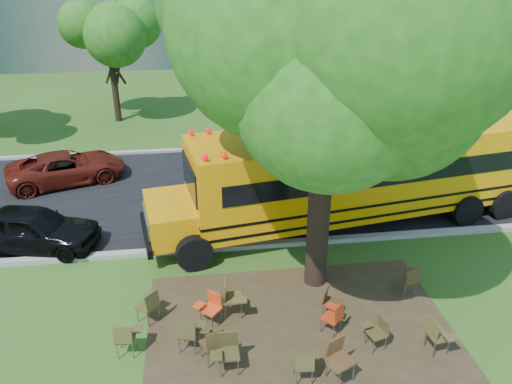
{
  "coord_description": "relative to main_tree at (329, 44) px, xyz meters",
  "views": [
    {
      "loc": [
        -1.17,
        -9.47,
        7.93
      ],
      "look_at": [
        0.47,
        3.11,
        1.77
      ],
      "focal_mm": 35.0,
      "sensor_mm": 36.0,
      "label": 1
    }
  ],
  "objects": [
    {
      "name": "ground",
      "position": [
        -1.77,
        -1.1,
        -6.13
      ],
      "size": [
        160.0,
        160.0,
        0.0
      ],
      "primitive_type": "plane",
      "color": "#294A17",
      "rests_on": "ground"
    },
    {
      "name": "dirt_patch",
      "position": [
        -0.77,
        -1.6,
        -6.11
      ],
      "size": [
        7.0,
        4.5,
        0.03
      ],
      "primitive_type": "cube",
      "color": "#382819",
      "rests_on": "ground"
    },
    {
      "name": "asphalt_road",
      "position": [
        -1.77,
        5.9,
        -6.11
      ],
      "size": [
        80.0,
        8.0,
        0.04
      ],
      "primitive_type": "cube",
      "color": "black",
      "rests_on": "ground"
    },
    {
      "name": "kerb_near",
      "position": [
        -1.77,
        1.9,
        -6.06
      ],
      "size": [
        80.0,
        0.25,
        0.14
      ],
      "primitive_type": "cube",
      "color": "gray",
      "rests_on": "ground"
    },
    {
      "name": "kerb_far",
      "position": [
        -1.77,
        10.0,
        -6.06
      ],
      "size": [
        80.0,
        0.25,
        0.14
      ],
      "primitive_type": "cube",
      "color": "gray",
      "rests_on": "ground"
    },
    {
      "name": "bg_tree_2",
      "position": [
        -6.77,
        14.9,
        -1.92
      ],
      "size": [
        4.8,
        4.8,
        6.62
      ],
      "color": "black",
      "rests_on": "ground"
    },
    {
      "name": "bg_tree_3",
      "position": [
        6.23,
        12.9,
        -1.1
      ],
      "size": [
        5.6,
        5.6,
        7.84
      ],
      "color": "black",
      "rests_on": "ground"
    },
    {
      "name": "main_tree",
      "position": [
        0.0,
        0.0,
        0.0
      ],
      "size": [
        7.2,
        7.2,
        9.74
      ],
      "color": "black",
      "rests_on": "ground"
    },
    {
      "name": "school_bus",
      "position": [
        2.26,
        3.16,
        -4.37
      ],
      "size": [
        12.7,
        4.59,
        3.04
      ],
      "rotation": [
        0.0,
        0.0,
        0.16
      ],
      "color": "orange",
      "rests_on": "ground"
    },
    {
      "name": "chair_0",
      "position": [
        -4.64,
        -2.08,
        -5.61
      ],
      "size": [
        0.58,
        0.5,
        0.84
      ],
      "rotation": [
        0.0,
        0.0,
        -0.08
      ],
      "color": "#4C4221",
      "rests_on": "ground"
    },
    {
      "name": "chair_1",
      "position": [
        -3.3,
        -2.14,
        -5.58
      ],
      "size": [
        0.69,
        0.54,
        0.89
      ],
      "rotation": [
        0.0,
        0.0,
        -0.28
      ],
      "color": "#423D1C",
      "rests_on": "ground"
    },
    {
      "name": "chair_2",
      "position": [
        -2.79,
        -2.52,
        -5.57
      ],
      "size": [
        0.61,
        0.71,
        0.9
      ],
      "rotation": [
        0.0,
        0.0,
        0.4
      ],
      "color": "#443018",
      "rests_on": "ground"
    },
    {
      "name": "chair_3",
      "position": [
        -2.53,
        -2.77,
        -5.56
      ],
      "size": [
        0.59,
        0.54,
        0.92
      ],
      "rotation": [
        0.0,
        0.0,
        3.15
      ],
      "color": "#413B1C",
      "rests_on": "ground"
    },
    {
      "name": "chair_4",
      "position": [
        -1.01,
        -3.31,
        -5.63
      ],
      "size": [
        0.54,
        0.47,
        0.81
      ],
      "rotation": [
        0.0,
        0.0,
        -0.04
      ],
      "color": "#45401D",
      "rests_on": "ground"
    },
    {
      "name": "chair_5",
      "position": [
        -0.34,
        -3.3,
        -5.53
      ],
      "size": [
        0.66,
        0.78,
        0.97
      ],
      "rotation": [
        0.0,
        0.0,
        3.6
      ],
      "color": "#51361D",
      "rests_on": "ground"
    },
    {
      "name": "chair_6",
      "position": [
        0.78,
        -2.53,
        -5.64
      ],
      "size": [
        0.58,
        0.54,
        0.8
      ],
      "rotation": [
        0.0,
        0.0,
        1.83
      ],
      "color": "#473C1E",
      "rests_on": "ground"
    },
    {
      "name": "chair_7",
      "position": [
        1.97,
        -2.88,
        -5.58
      ],
      "size": [
        0.59,
        0.59,
        0.88
      ],
      "rotation": [
        0.0,
        0.0,
        -1.42
      ],
      "color": "brown",
      "rests_on": "ground"
    },
    {
      "name": "chair_8",
      "position": [
        -4.21,
        -1.04,
        -5.58
      ],
      "size": [
        0.6,
        0.76,
        0.88
      ],
      "rotation": [
        0.0,
        0.0,
        0.83
      ],
      "color": "#48451F",
      "rests_on": "ground"
    },
    {
      "name": "chair_9",
      "position": [
        -2.79,
        -1.28,
        -5.61
      ],
      "size": [
        0.72,
        0.57,
        0.84
      ],
      "rotation": [
        0.0,
        0.0,
        2.43
      ],
      "color": "#D64116",
      "rests_on": "ground"
    },
    {
      "name": "chair_10",
      "position": [
        -2.33,
        -1.07,
        -5.53
      ],
      "size": [
        0.57,
        0.63,
        0.97
      ],
      "rotation": [
        0.0,
        0.0,
        -1.58
      ],
      "color": "brown",
      "rests_on": "ground"
    },
    {
      "name": "chair_11",
      "position": [
        -0.04,
        -1.97,
        -5.62
      ],
      "size": [
        0.56,
        0.71,
        0.82
      ],
      "rotation": [
        0.0,
        0.0,
        0.77
      ],
      "color": "#B33213",
      "rests_on": "ground"
    },
    {
      "name": "chair_12",
      "position": [
        -0.0,
        -1.44,
        -5.62
      ],
      "size": [
        0.55,
        0.69,
        0.82
      ],
      "rotation": [
        0.0,
        0.0,
        4.17
      ],
      "color": "#473219",
      "rests_on": "ground"
    },
    {
      "name": "chair_13",
      "position": [
        2.2,
        -0.87,
        -5.59
      ],
      "size": [
        0.59,
        0.63,
        0.87
      ],
      "rotation": [
        0.0,
        0.0,
        0.27
      ],
      "color": "#422D17",
      "rests_on": "ground"
    },
    {
      "name": "black_car",
      "position": [
        -7.79,
        2.7,
        -5.47
      ],
      "size": [
        4.08,
        2.3,
        1.31
      ],
      "primitive_type": "imported",
      "rotation": [
        0.0,
        0.0,
        1.37
      ],
      "color": "black",
      "rests_on": "ground"
    },
    {
      "name": "bg_car_red",
      "position": [
        -7.76,
        7.4,
        -5.54
      ],
      "size": [
        4.65,
        3.23,
        1.18
      ],
      "primitive_type": "imported",
      "rotation": [
        0.0,
        0.0,
        1.9
      ],
      "color": "#52140E",
      "rests_on": "ground"
    }
  ]
}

